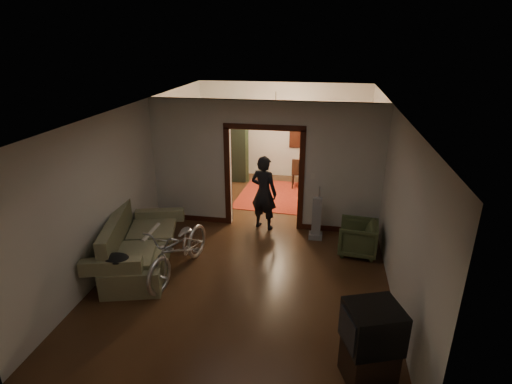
% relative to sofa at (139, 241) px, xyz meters
% --- Properties ---
extents(floor, '(5.00, 8.50, 0.01)m').
position_rel_sofa_xyz_m(floor, '(2.00, 1.37, -0.50)').
color(floor, black).
rests_on(floor, ground).
extents(ceiling, '(5.00, 8.50, 0.01)m').
position_rel_sofa_xyz_m(ceiling, '(2.00, 1.37, 2.30)').
color(ceiling, white).
rests_on(ceiling, floor).
extents(wall_back, '(5.00, 0.02, 2.80)m').
position_rel_sofa_xyz_m(wall_back, '(2.00, 5.62, 0.90)').
color(wall_back, beige).
rests_on(wall_back, floor).
extents(wall_left, '(0.02, 8.50, 2.80)m').
position_rel_sofa_xyz_m(wall_left, '(-0.50, 1.37, 0.90)').
color(wall_left, beige).
rests_on(wall_left, floor).
extents(wall_right, '(0.02, 8.50, 2.80)m').
position_rel_sofa_xyz_m(wall_right, '(4.50, 1.37, 0.90)').
color(wall_right, beige).
rests_on(wall_right, floor).
extents(partition_wall, '(5.00, 0.14, 2.80)m').
position_rel_sofa_xyz_m(partition_wall, '(2.00, 2.12, 0.90)').
color(partition_wall, beige).
rests_on(partition_wall, floor).
extents(door_casing, '(1.74, 0.20, 2.32)m').
position_rel_sofa_xyz_m(door_casing, '(2.00, 2.12, 0.60)').
color(door_casing, black).
rests_on(door_casing, floor).
extents(far_window, '(0.98, 0.06, 1.28)m').
position_rel_sofa_xyz_m(far_window, '(2.70, 5.58, 1.05)').
color(far_window, black).
rests_on(far_window, wall_back).
extents(chandelier, '(0.24, 0.24, 0.24)m').
position_rel_sofa_xyz_m(chandelier, '(2.00, 3.87, 1.85)').
color(chandelier, '#FFE0A5').
rests_on(chandelier, ceiling).
extents(light_switch, '(0.08, 0.01, 0.12)m').
position_rel_sofa_xyz_m(light_switch, '(3.05, 2.04, 0.75)').
color(light_switch, silver).
rests_on(light_switch, partition_wall).
extents(sofa, '(1.52, 2.36, 1.00)m').
position_rel_sofa_xyz_m(sofa, '(0.00, 0.00, 0.00)').
color(sofa, '#606342').
rests_on(sofa, floor).
extents(rolled_paper, '(0.09, 0.73, 0.09)m').
position_rel_sofa_xyz_m(rolled_paper, '(0.10, 0.30, 0.03)').
color(rolled_paper, beige).
rests_on(rolled_paper, sofa).
extents(jacket, '(0.45, 0.34, 0.13)m').
position_rel_sofa_xyz_m(jacket, '(0.05, -0.91, 0.18)').
color(jacket, black).
rests_on(jacket, sofa).
extents(bicycle, '(1.02, 2.03, 1.02)m').
position_rel_sofa_xyz_m(bicycle, '(0.83, -0.14, 0.01)').
color(bicycle, silver).
rests_on(bicycle, floor).
extents(armchair, '(0.80, 0.78, 0.67)m').
position_rel_sofa_xyz_m(armchair, '(4.00, 1.17, -0.17)').
color(armchair, '#3F4B2A').
rests_on(armchair, floor).
extents(tv_stand, '(0.71, 0.68, 0.52)m').
position_rel_sofa_xyz_m(tv_stand, '(3.95, -2.02, -0.24)').
color(tv_stand, black).
rests_on(tv_stand, floor).
extents(crt_tv, '(0.78, 0.74, 0.54)m').
position_rel_sofa_xyz_m(crt_tv, '(3.95, -2.02, 0.31)').
color(crt_tv, black).
rests_on(crt_tv, tv_stand).
extents(vacuum, '(0.32, 0.28, 0.93)m').
position_rel_sofa_xyz_m(vacuum, '(3.18, 1.64, -0.04)').
color(vacuum, gray).
rests_on(vacuum, floor).
extents(person, '(0.70, 0.57, 1.67)m').
position_rel_sofa_xyz_m(person, '(2.01, 1.97, 0.33)').
color(person, black).
rests_on(person, floor).
extents(oriental_rug, '(1.87, 2.38, 0.02)m').
position_rel_sofa_xyz_m(oriental_rug, '(1.94, 3.92, -0.49)').
color(oriental_rug, maroon).
rests_on(oriental_rug, floor).
extents(locker, '(1.05, 0.72, 1.91)m').
position_rel_sofa_xyz_m(locker, '(0.59, 5.01, 0.45)').
color(locker, '#25341F').
rests_on(locker, floor).
extents(globe, '(0.25, 0.25, 0.25)m').
position_rel_sofa_xyz_m(globe, '(0.59, 5.01, 1.44)').
color(globe, '#1E5972').
rests_on(globe, locker).
extents(desk, '(1.04, 0.70, 0.71)m').
position_rel_sofa_xyz_m(desk, '(3.10, 4.90, -0.14)').
color(desk, black).
rests_on(desk, floor).
extents(desk_chair, '(0.44, 0.44, 0.88)m').
position_rel_sofa_xyz_m(desk_chair, '(2.59, 4.65, -0.06)').
color(desk_chair, black).
rests_on(desk_chair, floor).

